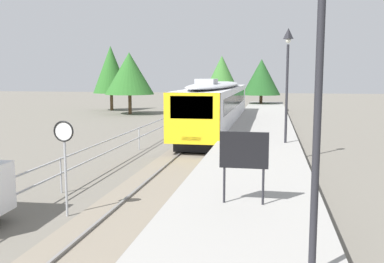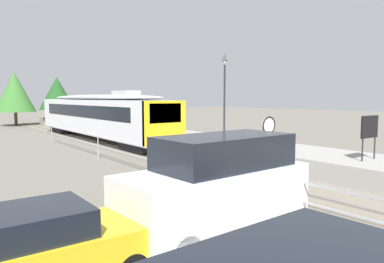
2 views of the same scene
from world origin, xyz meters
The scene contains 13 objects.
ground_plane centered at (-3.00, 22.00, 0.00)m, with size 160.00×160.00×0.00m, color #6B665B.
track_rails centered at (0.00, 22.00, 0.03)m, with size 3.20×60.00×0.14m.
commuter_train centered at (0.00, 28.92, 2.15)m, with size 2.82×19.92×3.74m.
station_platform centered at (3.25, 22.00, 0.45)m, with size 3.90×60.00×0.90m, color #999691.
platform_lamp_near_end centered at (4.55, 5.24, 4.62)m, with size 0.34×0.34×5.35m.
platform_lamp_mid_platform centered at (4.55, 19.13, 4.62)m, with size 0.34×0.34×5.35m.
platform_notice_board centered at (3.21, 8.90, 2.19)m, with size 1.20×0.08×1.80m.
speed_limit_sign centered at (-1.93, 9.67, 2.12)m, with size 0.61×0.10×2.81m.
carpark_fence centered at (-3.30, 12.00, 0.91)m, with size 0.06×36.06×1.25m.
tree_behind_carpark centered at (2.66, 48.39, 3.92)m, with size 4.36×4.36×5.96m.
tree_behind_station_far centered at (-10.95, 42.11, 4.30)m, with size 5.20×5.20×6.51m.
tree_distant_left centered at (-14.72, 46.56, 4.78)m, with size 4.18×4.18×7.54m.
tree_distant_centre centered at (-2.01, 49.44, 4.05)m, with size 4.68×4.68×6.44m.
Camera 1 is at (3.85, -1.53, 4.06)m, focal length 40.16 mm.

